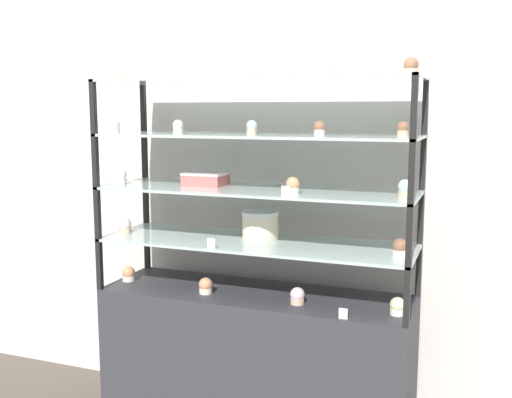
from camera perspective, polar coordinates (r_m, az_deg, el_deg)
name	(u,v)px	position (r m, az deg, el deg)	size (l,w,h in m)	color
back_wall	(282,160)	(3.03, 2.50, 3.76)	(8.00, 0.05, 2.60)	silver
display_base	(256,366)	(2.92, 0.00, -15.59)	(1.43, 0.45, 0.71)	#333338
display_riser_lower	(256,244)	(2.74, 0.00, -4.31)	(1.43, 0.45, 0.24)	black
display_riser_middle	(256,191)	(2.69, 0.00, 0.73)	(1.43, 0.45, 0.24)	black
display_riser_upper	(256,137)	(2.67, 0.00, 5.90)	(1.43, 0.45, 0.24)	black
display_riser_top	(256,82)	(2.67, 0.00, 11.11)	(1.43, 0.45, 0.24)	black
layer_cake_centerpiece	(261,225)	(2.77, 0.44, -2.47)	(0.17, 0.17, 0.13)	beige
sheet_cake_frosted	(206,179)	(2.81, -4.83, 1.92)	(0.19, 0.15, 0.06)	#C66660
cupcake_0	(129,274)	(3.04, -12.04, -7.00)	(0.06, 0.06, 0.07)	white
cupcake_1	(206,286)	(2.78, -4.82, -8.26)	(0.06, 0.06, 0.07)	beige
cupcake_2	(297,296)	(2.64, 3.96, -9.21)	(0.06, 0.06, 0.07)	#CCB28C
cupcake_3	(397,307)	(2.56, 13.33, -9.94)	(0.06, 0.06, 0.07)	white
price_tag_0	(343,314)	(2.48, 8.30, -10.75)	(0.04, 0.00, 0.04)	white
cupcake_4	(125,226)	(2.98, -12.36, -2.51)	(0.06, 0.06, 0.07)	#CCB28C
cupcake_5	(400,248)	(2.52, 13.55, -4.53)	(0.06, 0.06, 0.07)	white
price_tag_1	(211,243)	(2.59, -4.28, -4.24)	(0.04, 0.00, 0.04)	white
cupcake_6	(121,177)	(2.90, -12.77, 2.03)	(0.06, 0.06, 0.07)	white
cupcake_7	(293,186)	(2.51, 3.52, 1.26)	(0.06, 0.06, 0.07)	beige
cupcake_8	(405,189)	(2.49, 14.01, 0.97)	(0.06, 0.06, 0.07)	#CCB28C
price_tag_2	(286,191)	(2.43, 2.86, 0.73)	(0.04, 0.00, 0.04)	white
cupcake_9	(115,126)	(2.89, -13.29, 6.75)	(0.05, 0.05, 0.06)	beige
cupcake_10	(178,127)	(2.72, -7.43, 6.81)	(0.05, 0.05, 0.06)	beige
cupcake_11	(252,128)	(2.62, -0.42, 6.82)	(0.05, 0.05, 0.06)	#CCB28C
cupcake_12	(319,129)	(2.48, 6.06, 6.68)	(0.05, 0.05, 0.06)	beige
cupcake_13	(403,129)	(2.44, 13.81, 6.46)	(0.05, 0.05, 0.06)	#CCB28C
price_tag_3	(134,129)	(2.71, -11.57, 6.53)	(0.04, 0.00, 0.04)	white
cupcake_14	(117,73)	(2.91, -13.07, 11.58)	(0.06, 0.06, 0.07)	#CCB28C
cupcake_15	(179,72)	(2.75, -7.34, 11.92)	(0.06, 0.06, 0.07)	white
cupcake_16	(251,70)	(2.61, -0.50, 12.19)	(0.06, 0.06, 0.07)	white
cupcake_17	(326,68)	(2.52, 6.73, 12.26)	(0.06, 0.06, 0.07)	#CCB28C
cupcake_18	(411,66)	(2.47, 14.54, 12.14)	(0.06, 0.06, 0.07)	#CCB28C
price_tag_4	(154,73)	(2.66, -9.71, 11.78)	(0.04, 0.00, 0.04)	white
donut_glazed	(318,73)	(2.56, 5.97, 11.88)	(0.13, 0.13, 0.04)	#EFE5CC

